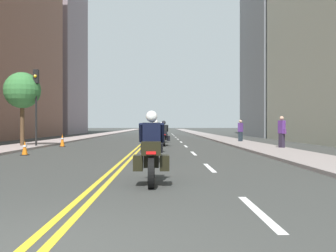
{
  "coord_description": "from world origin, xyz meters",
  "views": [
    {
      "loc": [
        1.35,
        -3.74,
        1.3
      ],
      "look_at": [
        1.69,
        19.3,
        1.26
      ],
      "focal_mm": 41.14,
      "sensor_mm": 36.0,
      "label": 1
    }
  ],
  "objects_px": {
    "motorcycle_2": "(155,138)",
    "motorcycle_4": "(163,134)",
    "traffic_light_near": "(36,94)",
    "traffic_cone_0": "(62,140)",
    "pedestrian_0": "(240,131)",
    "motorcycle_3": "(164,136)",
    "street_tree_0": "(22,91)",
    "motorcycle_1": "(152,143)",
    "traffic_cone_1": "(25,148)",
    "pedestrian_1": "(282,132)",
    "motorcycle_6": "(162,131)",
    "motorcycle_0": "(152,154)",
    "motorcycle_5": "(161,132)"
  },
  "relations": [
    {
      "from": "pedestrian_0",
      "to": "motorcycle_4",
      "type": "bearing_deg",
      "value": -50.7
    },
    {
      "from": "motorcycle_3",
      "to": "traffic_light_near",
      "type": "height_order",
      "value": "traffic_light_near"
    },
    {
      "from": "motorcycle_4",
      "to": "traffic_cone_0",
      "type": "xyz_separation_m",
      "value": [
        -6.09,
        -5.87,
        -0.25
      ]
    },
    {
      "from": "motorcycle_1",
      "to": "pedestrian_0",
      "type": "distance_m",
      "value": 15.74
    },
    {
      "from": "street_tree_0",
      "to": "motorcycle_3",
      "type": "bearing_deg",
      "value": 11.16
    },
    {
      "from": "motorcycle_4",
      "to": "motorcycle_5",
      "type": "height_order",
      "value": "motorcycle_5"
    },
    {
      "from": "motorcycle_3",
      "to": "traffic_cone_1",
      "type": "xyz_separation_m",
      "value": [
        -6.06,
        -7.56,
        -0.32
      ]
    },
    {
      "from": "traffic_light_near",
      "to": "pedestrian_0",
      "type": "distance_m",
      "value": 14.56
    },
    {
      "from": "motorcycle_5",
      "to": "pedestrian_0",
      "type": "relative_size",
      "value": 1.31
    },
    {
      "from": "motorcycle_0",
      "to": "street_tree_0",
      "type": "xyz_separation_m",
      "value": [
        -8.0,
        14.14,
        2.67
      ]
    },
    {
      "from": "motorcycle_3",
      "to": "street_tree_0",
      "type": "distance_m",
      "value": 8.9
    },
    {
      "from": "motorcycle_1",
      "to": "motorcycle_5",
      "type": "bearing_deg",
      "value": 90.68
    },
    {
      "from": "motorcycle_1",
      "to": "pedestrian_0",
      "type": "relative_size",
      "value": 1.32
    },
    {
      "from": "traffic_cone_1",
      "to": "pedestrian_1",
      "type": "xyz_separation_m",
      "value": [
        12.31,
        3.5,
        0.61
      ]
    },
    {
      "from": "motorcycle_6",
      "to": "street_tree_0",
      "type": "distance_m",
      "value": 18.91
    },
    {
      "from": "street_tree_0",
      "to": "motorcycle_6",
      "type": "bearing_deg",
      "value": 64.18
    },
    {
      "from": "motorcycle_2",
      "to": "motorcycle_6",
      "type": "height_order",
      "value": "motorcycle_6"
    },
    {
      "from": "motorcycle_6",
      "to": "traffic_cone_0",
      "type": "xyz_separation_m",
      "value": [
        -5.98,
        -16.17,
        -0.28
      ]
    },
    {
      "from": "pedestrian_0",
      "to": "motorcycle_0",
      "type": "bearing_deg",
      "value": 31.42
    },
    {
      "from": "motorcycle_3",
      "to": "motorcycle_4",
      "type": "relative_size",
      "value": 1.02
    },
    {
      "from": "motorcycle_3",
      "to": "pedestrian_0",
      "type": "bearing_deg",
      "value": 34.35
    },
    {
      "from": "motorcycle_0",
      "to": "traffic_cone_1",
      "type": "xyz_separation_m",
      "value": [
        -5.74,
        8.22,
        -0.34
      ]
    },
    {
      "from": "motorcycle_1",
      "to": "motorcycle_3",
      "type": "distance_m",
      "value": 10.51
    },
    {
      "from": "motorcycle_3",
      "to": "motorcycle_6",
      "type": "bearing_deg",
      "value": 89.88
    },
    {
      "from": "motorcycle_6",
      "to": "traffic_light_near",
      "type": "height_order",
      "value": "traffic_light_near"
    },
    {
      "from": "motorcycle_0",
      "to": "traffic_cone_1",
      "type": "relative_size",
      "value": 3.5
    },
    {
      "from": "motorcycle_5",
      "to": "pedestrian_0",
      "type": "bearing_deg",
      "value": -42.83
    },
    {
      "from": "motorcycle_4",
      "to": "motorcycle_6",
      "type": "height_order",
      "value": "motorcycle_6"
    },
    {
      "from": "motorcycle_6",
      "to": "pedestrian_1",
      "type": "distance_m",
      "value": 20.31
    },
    {
      "from": "motorcycle_5",
      "to": "street_tree_0",
      "type": "relative_size",
      "value": 0.5
    },
    {
      "from": "pedestrian_0",
      "to": "traffic_light_near",
      "type": "bearing_deg",
      "value": -17.41
    },
    {
      "from": "motorcycle_1",
      "to": "street_tree_0",
      "type": "distance_m",
      "value": 12.15
    },
    {
      "from": "traffic_cone_0",
      "to": "pedestrian_0",
      "type": "relative_size",
      "value": 0.46
    },
    {
      "from": "motorcycle_2",
      "to": "traffic_light_near",
      "type": "distance_m",
      "value": 8.17
    },
    {
      "from": "motorcycle_2",
      "to": "motorcycle_4",
      "type": "distance_m",
      "value": 10.26
    },
    {
      "from": "traffic_light_near",
      "to": "pedestrian_0",
      "type": "relative_size",
      "value": 2.67
    },
    {
      "from": "motorcycle_2",
      "to": "motorcycle_4",
      "type": "bearing_deg",
      "value": 86.71
    },
    {
      "from": "traffic_light_near",
      "to": "street_tree_0",
      "type": "height_order",
      "value": "traffic_light_near"
    },
    {
      "from": "motorcycle_4",
      "to": "traffic_cone_1",
      "type": "bearing_deg",
      "value": -115.57
    },
    {
      "from": "motorcycle_1",
      "to": "motorcycle_2",
      "type": "distance_m",
      "value": 5.15
    },
    {
      "from": "motorcycle_0",
      "to": "pedestrian_0",
      "type": "relative_size",
      "value": 1.3
    },
    {
      "from": "motorcycle_3",
      "to": "traffic_light_near",
      "type": "relative_size",
      "value": 0.5
    },
    {
      "from": "motorcycle_1",
      "to": "motorcycle_4",
      "type": "bearing_deg",
      "value": 89.95
    },
    {
      "from": "traffic_light_near",
      "to": "traffic_cone_0",
      "type": "bearing_deg",
      "value": 36.73
    },
    {
      "from": "traffic_cone_0",
      "to": "pedestrian_0",
      "type": "xyz_separation_m",
      "value": [
        11.84,
        4.96,
        0.49
      ]
    },
    {
      "from": "motorcycle_6",
      "to": "motorcycle_4",
      "type": "bearing_deg",
      "value": -92.63
    },
    {
      "from": "pedestrian_0",
      "to": "motorcycle_6",
      "type": "bearing_deg",
      "value": -104.09
    },
    {
      "from": "motorcycle_6",
      "to": "motorcycle_0",
      "type": "bearing_deg",
      "value": -93.51
    },
    {
      "from": "motorcycle_6",
      "to": "traffic_cone_0",
      "type": "distance_m",
      "value": 17.25
    },
    {
      "from": "motorcycle_5",
      "to": "pedestrian_1",
      "type": "bearing_deg",
      "value": -62.43
    }
  ]
}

